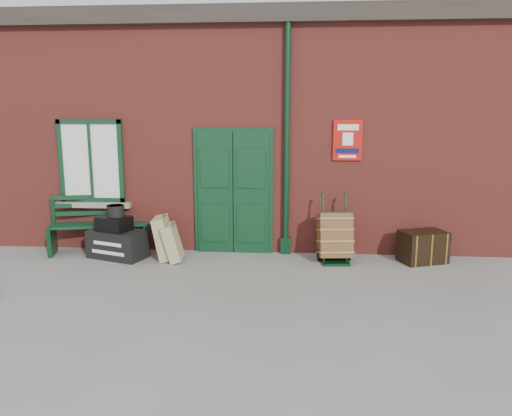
# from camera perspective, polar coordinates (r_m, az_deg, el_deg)

# --- Properties ---
(ground) EXTENTS (80.00, 80.00, 0.00)m
(ground) POSITION_cam_1_polar(r_m,az_deg,el_deg) (7.79, -1.69, -8.07)
(ground) COLOR gray
(ground) RESTS_ON ground
(station_building) EXTENTS (10.30, 4.30, 4.36)m
(station_building) POSITION_cam_1_polar(r_m,az_deg,el_deg) (10.84, 0.29, 9.03)
(station_building) COLOR maroon
(station_building) RESTS_ON ground
(bench) EXTENTS (1.80, 0.95, 1.07)m
(bench) POSITION_cam_1_polar(r_m,az_deg,el_deg) (9.58, -17.45, -1.59)
(bench) COLOR #0E331B
(bench) RESTS_ON ground
(houdini_trunk) EXTENTS (1.11, 0.84, 0.49)m
(houdini_trunk) POSITION_cam_1_polar(r_m,az_deg,el_deg) (9.13, -15.50, -3.98)
(houdini_trunk) COLOR black
(houdini_trunk) RESTS_ON ground
(strongbox) EXTENTS (0.64, 0.55, 0.25)m
(strongbox) POSITION_cam_1_polar(r_m,az_deg,el_deg) (9.06, -15.92, -1.72)
(strongbox) COLOR black
(strongbox) RESTS_ON houdini_trunk
(hatbox) EXTENTS (0.38, 0.38, 0.20)m
(hatbox) POSITION_cam_1_polar(r_m,az_deg,el_deg) (9.03, -15.75, -0.31)
(hatbox) COLOR black
(hatbox) RESTS_ON strongbox
(suitcase_back) EXTENTS (0.39, 0.56, 0.76)m
(suitcase_back) POSITION_cam_1_polar(r_m,az_deg,el_deg) (8.82, -10.50, -3.37)
(suitcase_back) COLOR tan
(suitcase_back) RESTS_ON ground
(suitcase_front) EXTENTS (0.39, 0.50, 0.66)m
(suitcase_front) POSITION_cam_1_polar(r_m,az_deg,el_deg) (8.69, -9.51, -3.90)
(suitcase_front) COLOR tan
(suitcase_front) RESTS_ON ground
(porter_trolley) EXTENTS (0.61, 0.65, 1.14)m
(porter_trolley) POSITION_cam_1_polar(r_m,az_deg,el_deg) (8.62, 9.00, -3.24)
(porter_trolley) COLOR black
(porter_trolley) RESTS_ON ground
(dark_trunk) EXTENTS (0.87, 0.71, 0.54)m
(dark_trunk) POSITION_cam_1_polar(r_m,az_deg,el_deg) (9.01, 18.54, -4.21)
(dark_trunk) COLOR black
(dark_trunk) RESTS_ON ground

